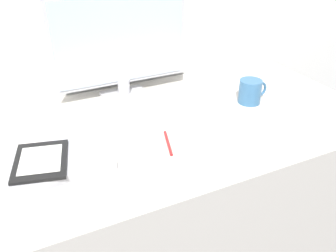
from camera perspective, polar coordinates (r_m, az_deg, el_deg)
desk at (r=1.46m, az=-1.61°, el=-12.73°), size 1.52×0.74×0.74m
monitor at (r=1.39m, az=-7.19°, el=12.32°), size 0.51×0.11×0.39m
keyboard at (r=1.30m, az=14.86°, el=0.65°), size 0.28×0.10×0.01m
laptop at (r=1.09m, az=-17.81°, el=-5.37°), size 0.34×0.21×0.03m
ereader at (r=1.07m, az=-18.83°, el=-5.03°), size 0.18×0.21×0.01m
coffee_mug at (r=1.41m, az=12.46°, el=5.18°), size 0.12×0.08×0.09m
pen at (r=1.14m, az=0.01°, el=-2.60°), size 0.05×0.13×0.01m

